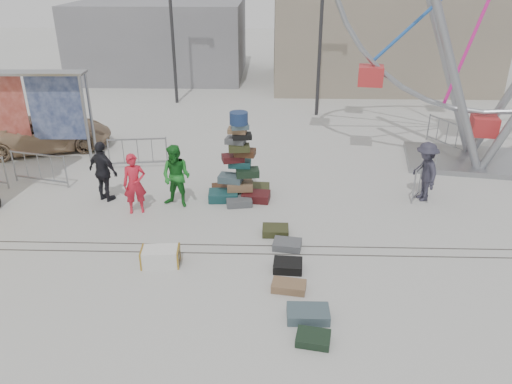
{
  "coord_description": "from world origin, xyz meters",
  "views": [
    {
      "loc": [
        0.84,
        -10.08,
        6.74
      ],
      "look_at": [
        0.48,
        1.52,
        1.29
      ],
      "focal_mm": 35.0,
      "sensor_mm": 36.0,
      "label": 1
    }
  ],
  "objects_px": {
    "suitcase_tower": "(239,174)",
    "barricade_dummy_c": "(138,153)",
    "barricade_dummy_b": "(39,169)",
    "pedestrian_grey": "(425,172)",
    "lamp_post_right": "(324,15)",
    "barricade_wheel_front": "(425,176)",
    "pedestrian_green": "(176,176)",
    "banner_scaffold": "(25,94)",
    "pedestrian_red": "(135,184)",
    "pedestrian_black": "(103,172)",
    "lamp_post_left": "(173,11)",
    "steamer_trunk": "(161,257)",
    "parked_suv": "(48,133)",
    "barricade_wheel_back": "(447,134)"
  },
  "relations": [
    {
      "from": "suitcase_tower",
      "to": "barricade_dummy_c",
      "type": "distance_m",
      "value": 4.39
    },
    {
      "from": "barricade_dummy_b",
      "to": "pedestrian_grey",
      "type": "distance_m",
      "value": 12.19
    },
    {
      "from": "lamp_post_right",
      "to": "barricade_dummy_c",
      "type": "bearing_deg",
      "value": -135.51
    },
    {
      "from": "lamp_post_right",
      "to": "barricade_wheel_front",
      "type": "xyz_separation_m",
      "value": [
        2.61,
        -8.57,
        -3.93
      ]
    },
    {
      "from": "barricade_dummy_c",
      "to": "pedestrian_green",
      "type": "distance_m",
      "value": 3.54
    },
    {
      "from": "banner_scaffold",
      "to": "pedestrian_red",
      "type": "distance_m",
      "value": 6.54
    },
    {
      "from": "suitcase_tower",
      "to": "pedestrian_grey",
      "type": "xyz_separation_m",
      "value": [
        5.6,
        0.03,
        0.15
      ]
    },
    {
      "from": "pedestrian_black",
      "to": "lamp_post_left",
      "type": "bearing_deg",
      "value": -62.68
    },
    {
      "from": "barricade_dummy_c",
      "to": "pedestrian_red",
      "type": "relative_size",
      "value": 1.12
    },
    {
      "from": "pedestrian_red",
      "to": "suitcase_tower",
      "type": "bearing_deg",
      "value": 4.56
    },
    {
      "from": "suitcase_tower",
      "to": "steamer_trunk",
      "type": "relative_size",
      "value": 2.99
    },
    {
      "from": "barricade_dummy_b",
      "to": "parked_suv",
      "type": "distance_m",
      "value": 3.49
    },
    {
      "from": "steamer_trunk",
      "to": "barricade_dummy_c",
      "type": "relative_size",
      "value": 0.46
    },
    {
      "from": "suitcase_tower",
      "to": "banner_scaffold",
      "type": "relative_size",
      "value": 0.62
    },
    {
      "from": "lamp_post_right",
      "to": "barricade_wheel_back",
      "type": "xyz_separation_m",
      "value": [
        4.59,
        -4.4,
        -3.93
      ]
    },
    {
      "from": "steamer_trunk",
      "to": "pedestrian_green",
      "type": "xyz_separation_m",
      "value": [
        -0.13,
        3.18,
        0.73
      ]
    },
    {
      "from": "pedestrian_red",
      "to": "pedestrian_green",
      "type": "height_order",
      "value": "pedestrian_green"
    },
    {
      "from": "banner_scaffold",
      "to": "lamp_post_right",
      "type": "bearing_deg",
      "value": 27.06
    },
    {
      "from": "lamp_post_left",
      "to": "pedestrian_red",
      "type": "height_order",
      "value": "lamp_post_left"
    },
    {
      "from": "barricade_wheel_back",
      "to": "lamp_post_left",
      "type": "bearing_deg",
      "value": -146.27
    },
    {
      "from": "steamer_trunk",
      "to": "barricade_wheel_back",
      "type": "distance_m",
      "value": 12.75
    },
    {
      "from": "barricade_dummy_b",
      "to": "pedestrian_grey",
      "type": "relative_size",
      "value": 1.09
    },
    {
      "from": "parked_suv",
      "to": "pedestrian_red",
      "type": "bearing_deg",
      "value": -157.03
    },
    {
      "from": "barricade_wheel_front",
      "to": "suitcase_tower",
      "type": "bearing_deg",
      "value": 129.33
    },
    {
      "from": "suitcase_tower",
      "to": "pedestrian_red",
      "type": "bearing_deg",
      "value": -160.2
    },
    {
      "from": "suitcase_tower",
      "to": "parked_suv",
      "type": "height_order",
      "value": "suitcase_tower"
    },
    {
      "from": "suitcase_tower",
      "to": "steamer_trunk",
      "type": "bearing_deg",
      "value": -114.17
    },
    {
      "from": "barricade_dummy_b",
      "to": "barricade_dummy_c",
      "type": "height_order",
      "value": "same"
    },
    {
      "from": "pedestrian_black",
      "to": "suitcase_tower",
      "type": "bearing_deg",
      "value": -146.93
    },
    {
      "from": "banner_scaffold",
      "to": "steamer_trunk",
      "type": "relative_size",
      "value": 4.86
    },
    {
      "from": "lamp_post_left",
      "to": "barricade_wheel_back",
      "type": "bearing_deg",
      "value": -28.89
    },
    {
      "from": "barricade_dummy_b",
      "to": "lamp_post_right",
      "type": "bearing_deg",
      "value": 55.43
    },
    {
      "from": "steamer_trunk",
      "to": "parked_suv",
      "type": "distance_m",
      "value": 9.9
    },
    {
      "from": "lamp_post_right",
      "to": "pedestrian_green",
      "type": "distance_m",
      "value": 11.51
    },
    {
      "from": "pedestrian_red",
      "to": "parked_suv",
      "type": "bearing_deg",
      "value": 116.49
    },
    {
      "from": "barricade_wheel_back",
      "to": "parked_suv",
      "type": "xyz_separation_m",
      "value": [
        -15.4,
        -0.62,
        0.09
      ]
    },
    {
      "from": "barricade_wheel_back",
      "to": "barricade_dummy_c",
      "type": "bearing_deg",
      "value": -105.64
    },
    {
      "from": "banner_scaffold",
      "to": "barricade_dummy_c",
      "type": "height_order",
      "value": "banner_scaffold"
    },
    {
      "from": "lamp_post_right",
      "to": "barricade_dummy_b",
      "type": "xyz_separation_m",
      "value": [
        -9.75,
        -8.34,
        -3.93
      ]
    },
    {
      "from": "lamp_post_right",
      "to": "banner_scaffold",
      "type": "relative_size",
      "value": 1.8
    },
    {
      "from": "steamer_trunk",
      "to": "pedestrian_green",
      "type": "relative_size",
      "value": 0.48
    },
    {
      "from": "pedestrian_red",
      "to": "pedestrian_grey",
      "type": "bearing_deg",
      "value": -8.21
    },
    {
      "from": "pedestrian_grey",
      "to": "parked_suv",
      "type": "bearing_deg",
      "value": -118.12
    },
    {
      "from": "banner_scaffold",
      "to": "parked_suv",
      "type": "xyz_separation_m",
      "value": [
        0.11,
        0.99,
        -1.76
      ]
    },
    {
      "from": "lamp_post_right",
      "to": "barricade_wheel_back",
      "type": "distance_m",
      "value": 7.47
    },
    {
      "from": "pedestrian_green",
      "to": "pedestrian_grey",
      "type": "distance_m",
      "value": 7.44
    },
    {
      "from": "barricade_dummy_c",
      "to": "parked_suv",
      "type": "relative_size",
      "value": 0.43
    },
    {
      "from": "banner_scaffold",
      "to": "parked_suv",
      "type": "distance_m",
      "value": 2.02
    },
    {
      "from": "barricade_dummy_c",
      "to": "banner_scaffold",
      "type": "bearing_deg",
      "value": 161.64
    },
    {
      "from": "lamp_post_left",
      "to": "parked_suv",
      "type": "bearing_deg",
      "value": -118.51
    }
  ]
}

